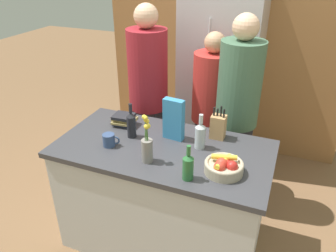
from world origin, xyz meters
name	(u,v)px	position (x,y,z in m)	size (l,w,h in m)	color
ground_plane	(164,238)	(0.00, 0.00, 0.00)	(14.00, 14.00, 0.00)	brown
kitchen_island	(163,196)	(0.00, 0.00, 0.46)	(1.57, 0.82, 0.92)	silver
back_wall_wood	(224,40)	(0.00, 1.81, 1.30)	(2.77, 0.12, 2.60)	#9E6B3D
refrigerator	(220,76)	(0.06, 1.45, 1.00)	(0.79, 0.62, 1.99)	#B7B7BC
fruit_bowl	(224,166)	(0.48, -0.15, 0.97)	(0.25, 0.25, 0.11)	tan
knife_block	(218,126)	(0.33, 0.28, 1.02)	(0.11, 0.09, 0.26)	tan
flower_vase	(147,146)	(-0.02, -0.21, 1.04)	(0.08, 0.08, 0.35)	gray
cereal_box	(174,119)	(0.03, 0.15, 1.08)	(0.16, 0.08, 0.32)	teal
coffee_mug	(109,140)	(-0.37, -0.13, 0.97)	(0.12, 0.09, 0.09)	#334770
book_stack	(124,120)	(-0.42, 0.19, 0.97)	(0.19, 0.16, 0.09)	#2D334C
bottle_oil	(200,135)	(0.25, 0.09, 1.03)	(0.08, 0.08, 0.26)	#B2BCC1
bottle_vinegar	(131,124)	(-0.28, 0.05, 1.03)	(0.07, 0.07, 0.28)	black
bottle_wine	(188,166)	(0.29, -0.29, 1.02)	(0.07, 0.07, 0.24)	#286633
person_at_sink	(148,92)	(-0.44, 0.70, 1.02)	(0.36, 0.36, 1.81)	#383842
person_in_blue	(211,107)	(0.12, 0.87, 0.89)	(0.35, 0.35, 1.59)	#383842
person_in_red_tee	(237,108)	(0.40, 0.69, 1.00)	(0.36, 0.36, 1.78)	#383842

